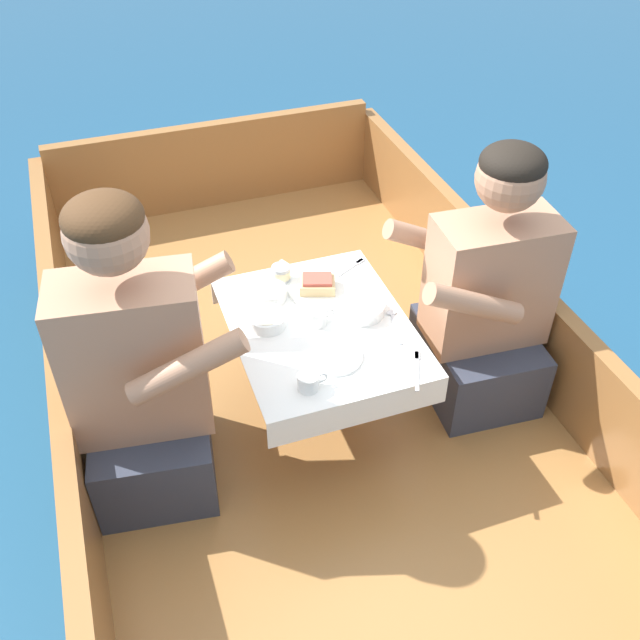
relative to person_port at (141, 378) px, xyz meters
name	(u,v)px	position (x,y,z in m)	size (l,w,h in m)	color
ground_plane	(314,452)	(0.58, 0.13, -0.72)	(60.00, 60.00, 0.00)	navy
boat_deck	(314,427)	(0.58, 0.13, -0.58)	(1.71, 3.09, 0.29)	#9E6B38
gunwale_port	(70,422)	(-0.25, 0.13, -0.24)	(0.06, 3.09, 0.38)	#936033
gunwale_starboard	(518,314)	(1.41, 0.13, -0.24)	(0.06, 3.09, 0.38)	#936033
bow_coaming	(215,164)	(0.58, 1.64, -0.21)	(1.59, 0.06, 0.43)	#936033
cockpit_table	(320,337)	(0.58, 0.06, -0.06)	(0.56, 0.71, 0.43)	#B2B2B7
person_port	(141,378)	(0.00, 0.00, 0.00)	(0.56, 0.50, 1.04)	#333847
person_starboard	(485,302)	(1.16, 0.01, -0.03)	(0.54, 0.47, 0.98)	#333847
plate_sandwich	(317,290)	(0.63, 0.23, 0.00)	(0.20, 0.20, 0.01)	white
plate_bread	(335,357)	(0.57, -0.11, 0.00)	(0.17, 0.17, 0.01)	white
sandwich	(317,284)	(0.63, 0.23, 0.03)	(0.14, 0.12, 0.05)	#E0BC7F
bowl_port_near	(267,319)	(0.42, 0.11, 0.02)	(0.13, 0.13, 0.04)	white
bowl_starboard_near	(362,307)	(0.73, 0.07, 0.02)	(0.15, 0.15, 0.04)	white
bowl_center_far	(269,293)	(0.46, 0.24, 0.02)	(0.12, 0.12, 0.04)	white
coffee_cup_port	(318,316)	(0.58, 0.07, 0.02)	(0.09, 0.06, 0.05)	white
coffee_cup_starboard	(309,381)	(0.46, -0.20, 0.02)	(0.09, 0.06, 0.05)	white
tin_can	(281,273)	(0.53, 0.33, 0.02)	(0.07, 0.07, 0.05)	silver
utensil_knife_port	(296,270)	(0.60, 0.36, 0.00)	(0.08, 0.16, 0.00)	silver
utensil_fork_starboard	(417,367)	(0.79, -0.23, 0.00)	(0.09, 0.16, 0.00)	silver
utensil_spoon_port	(394,321)	(0.81, -0.01, 0.00)	(0.06, 0.17, 0.01)	silver
utensil_fork_port	(351,267)	(0.79, 0.32, 0.00)	(0.16, 0.10, 0.00)	silver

